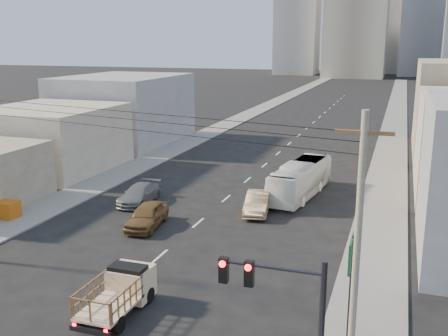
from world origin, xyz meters
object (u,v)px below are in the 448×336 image
Objects in this scene: city_bus at (301,179)px; sedan_brown at (147,216)px; green_sign at (351,267)px; utility_pole at (356,258)px; sedan_tan at (258,203)px; sedan_grey at (139,194)px; crate_stack at (5,209)px; traffic_signal at (287,317)px; flatbed_pickup at (119,290)px.

city_bus is 2.16× the size of sedan_brown.
green_sign is 0.50× the size of utility_pole.
sedan_brown is 8.07m from sedan_tan.
crate_stack is at bearing -140.50° from sedan_grey.
crate_stack is at bearing -139.33° from city_bus.
traffic_signal is at bearing -105.55° from green_sign.
sedan_grey is (-9.18, -0.63, -0.06)m from sedan_tan.
sedan_brown is 0.92× the size of green_sign.
sedan_grey is (-11.29, -5.85, -0.69)m from city_bus.
flatbed_pickup is 0.88× the size of green_sign.
flatbed_pickup is 0.44× the size of utility_pole.
city_bus is at bearing 59.24° from sedan_tan.
sedan_grey is 0.96× the size of green_sign.
sedan_brown is 10.22m from crate_stack.
sedan_tan is 18.00m from green_sign.
sedan_brown is at bearing 9.34° from crate_stack.
utility_pole is 5.56× the size of crate_stack.
green_sign is (14.08, -10.69, 2.96)m from sedan_brown.
sedan_brown is at bearing 110.61° from flatbed_pickup.
utility_pole reaches higher than city_bus.
crate_stack is (-7.07, -6.23, -0.00)m from sedan_grey.
sedan_brown reaches higher than crate_stack.
city_bus is 22.02m from green_sign.
sedan_grey is at bearing 175.15° from sedan_tan.
utility_pole is (17.43, -17.76, 4.49)m from sedan_grey.
sedan_tan is 0.95× the size of sedan_grey.
green_sign is at bearing -43.64° from sedan_grey.
sedan_brown is 17.92m from green_sign.
traffic_signal is 1.20× the size of green_sign.
flatbed_pickup reaches higher than sedan_grey.
city_bus is (4.31, 20.96, 0.29)m from flatbed_pickup.
crate_stack is (-18.36, -12.08, -0.70)m from city_bus.
green_sign is (1.39, 5.01, -0.34)m from traffic_signal.
sedan_grey is 23.12m from green_sign.
city_bus is at bearing 33.34° from crate_stack.
utility_pole is 27.45m from crate_stack.
flatbed_pickup is 0.97× the size of sedan_tan.
sedan_brown is at bearing 137.54° from utility_pole.
sedan_brown is 2.56× the size of crate_stack.
city_bus is 1.66× the size of traffic_signal.
flatbed_pickup is at bearing -94.28° from city_bus.
flatbed_pickup is 0.96× the size of sedan_brown.
traffic_signal reaches higher than sedan_grey.
green_sign reaches higher than flatbed_pickup.
green_sign is (5.81, -21.11, 2.36)m from city_bus.
utility_pole is at bearing -82.33° from green_sign.
flatbed_pickup is 0.44× the size of city_bus.
traffic_signal is (8.72, -5.15, 2.98)m from flatbed_pickup.
sedan_brown is at bearing -148.64° from sedan_tan.
traffic_signal is at bearing -31.65° from crate_stack.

